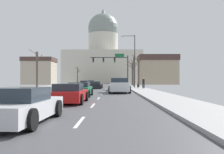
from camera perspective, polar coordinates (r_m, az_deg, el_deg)
ground at (r=37.82m, az=-6.69°, el=-2.78°), size 20.00×180.00×0.20m
signal_gantry at (r=50.48m, az=0.51°, el=3.40°), size 7.91×0.41×6.73m
street_lamp_right at (r=40.93m, az=4.97°, el=4.78°), size 2.37×0.24×8.81m
capitol_building at (r=108.45m, az=-2.10°, el=4.39°), size 33.13×22.28×33.38m
sedan_near_00 at (r=46.27m, az=1.02°, el=-1.66°), size 2.05×4.29×1.31m
sedan_near_01 at (r=39.51m, az=-3.79°, el=-1.91°), size 2.09×4.59×1.16m
sedan_near_02 at (r=33.09m, az=1.36°, el=-2.09°), size 2.16×4.52×1.24m
pickup_truck_near_03 at (r=27.13m, az=1.78°, el=-2.14°), size 2.39×5.81×1.62m
sedan_near_04 at (r=21.06m, az=-7.61°, el=-2.98°), size 2.08×4.60×1.19m
sedan_near_05 at (r=15.12m, az=-9.94°, el=-3.90°), size 1.97×4.21×1.19m
sedan_near_06 at (r=8.65m, az=-20.61°, el=-6.43°), size 2.06×4.42×1.17m
sedan_oncoming_00 at (r=55.06m, az=-6.55°, el=-1.53°), size 2.08×4.65×1.22m
sedan_oncoming_01 at (r=65.66m, az=-5.08°, el=-1.38°), size 2.21×4.56×1.27m
flank_building_00 at (r=75.98m, az=-16.65°, el=1.36°), size 9.11×7.79×8.04m
flank_building_01 at (r=75.04m, az=10.67°, el=1.69°), size 11.64×8.11×8.86m
bare_tree_00 at (r=41.99m, az=6.25°, el=1.60°), size 2.81×1.57×5.67m
bare_tree_01 at (r=87.32m, az=-8.10°, el=0.66°), size 2.51×1.99×5.95m
bare_tree_02 at (r=46.42m, az=5.20°, el=1.34°), size 1.34×2.07×6.21m
bare_tree_03 at (r=42.41m, az=-17.20°, el=1.84°), size 2.51×1.71×6.49m
bare_tree_04 at (r=55.23m, az=4.77°, el=1.02°), size 2.36×1.56×5.93m
pedestrian_00 at (r=37.06m, az=7.41°, el=-1.25°), size 0.35×0.34×1.62m
bicycle_parked at (r=40.12m, az=6.08°, el=-1.99°), size 0.12×1.77×0.85m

